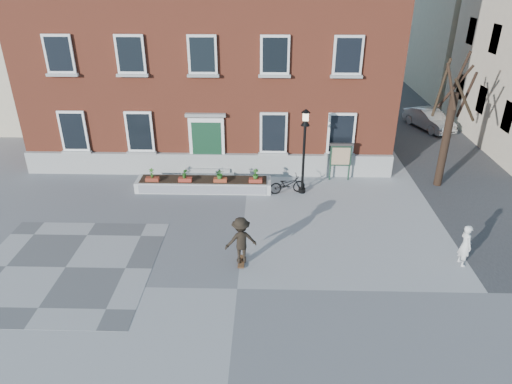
{
  "coord_description": "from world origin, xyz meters",
  "views": [
    {
      "loc": [
        0.92,
        -11.72,
        9.37
      ],
      "look_at": [
        0.5,
        4.0,
        1.5
      ],
      "focal_mm": 32.0,
      "sensor_mm": 36.0,
      "label": 1
    }
  ],
  "objects_px": {
    "bicycle": "(287,184)",
    "skateboarder": "(241,240)",
    "lamp_post": "(304,140)",
    "notice_board": "(341,156)",
    "bystander": "(465,245)",
    "parked_car": "(429,119)"
  },
  "relations": [
    {
      "from": "parked_car",
      "to": "notice_board",
      "type": "bearing_deg",
      "value": -151.47
    },
    {
      "from": "bystander",
      "to": "notice_board",
      "type": "relative_size",
      "value": 0.82
    },
    {
      "from": "lamp_post",
      "to": "notice_board",
      "type": "relative_size",
      "value": 2.1
    },
    {
      "from": "notice_board",
      "to": "bystander",
      "type": "bearing_deg",
      "value": -64.1
    },
    {
      "from": "bicycle",
      "to": "lamp_post",
      "type": "height_order",
      "value": "lamp_post"
    },
    {
      "from": "bystander",
      "to": "lamp_post",
      "type": "xyz_separation_m",
      "value": [
        -5.2,
        5.44,
        1.77
      ]
    },
    {
      "from": "notice_board",
      "to": "lamp_post",
      "type": "bearing_deg",
      "value": -142.97
    },
    {
      "from": "lamp_post",
      "to": "notice_board",
      "type": "bearing_deg",
      "value": 37.03
    },
    {
      "from": "lamp_post",
      "to": "skateboarder",
      "type": "height_order",
      "value": "lamp_post"
    },
    {
      "from": "bicycle",
      "to": "lamp_post",
      "type": "distance_m",
      "value": 2.21
    },
    {
      "from": "bicycle",
      "to": "bystander",
      "type": "distance_m",
      "value": 7.97
    },
    {
      "from": "parked_car",
      "to": "lamp_post",
      "type": "distance_m",
      "value": 12.78
    },
    {
      "from": "bicycle",
      "to": "skateboarder",
      "type": "distance_m",
      "value": 5.81
    },
    {
      "from": "notice_board",
      "to": "skateboarder",
      "type": "distance_m",
      "value": 8.24
    },
    {
      "from": "notice_board",
      "to": "skateboarder",
      "type": "height_order",
      "value": "notice_board"
    },
    {
      "from": "bystander",
      "to": "lamp_post",
      "type": "relative_size",
      "value": 0.39
    },
    {
      "from": "lamp_post",
      "to": "skateboarder",
      "type": "distance_m",
      "value": 6.32
    },
    {
      "from": "bystander",
      "to": "lamp_post",
      "type": "height_order",
      "value": "lamp_post"
    },
    {
      "from": "parked_car",
      "to": "lamp_post",
      "type": "relative_size",
      "value": 0.96
    },
    {
      "from": "bystander",
      "to": "notice_board",
      "type": "distance_m",
      "value": 7.64
    },
    {
      "from": "skateboarder",
      "to": "parked_car",
      "type": "bearing_deg",
      "value": 53.4
    },
    {
      "from": "bicycle",
      "to": "skateboarder",
      "type": "height_order",
      "value": "skateboarder"
    }
  ]
}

